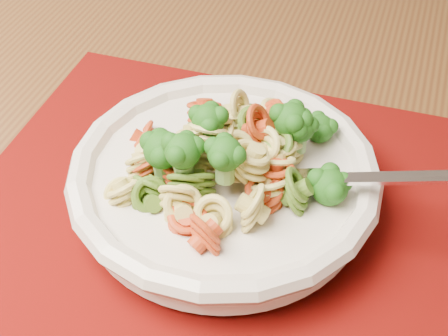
# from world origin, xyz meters

# --- Properties ---
(dining_table) EXTENTS (1.64, 1.22, 0.77)m
(dining_table) POSITION_xyz_m (0.68, 0.08, 0.67)
(dining_table) COLOR #563618
(dining_table) RESTS_ON ground
(placemat) EXTENTS (0.48, 0.41, 0.00)m
(placemat) POSITION_xyz_m (0.68, -0.06, 0.77)
(placemat) COLOR #510303
(placemat) RESTS_ON dining_table
(pasta_bowl) EXTENTS (0.24, 0.24, 0.05)m
(pasta_bowl) POSITION_xyz_m (0.67, -0.05, 0.80)
(pasta_bowl) COLOR beige
(pasta_bowl) RESTS_ON placemat
(pasta_broccoli_heap) EXTENTS (0.20, 0.20, 0.06)m
(pasta_broccoli_heap) POSITION_xyz_m (0.67, -0.05, 0.82)
(pasta_broccoli_heap) COLOR #DFCE6E
(pasta_broccoli_heap) RESTS_ON pasta_bowl
(fork) EXTENTS (0.18, 0.06, 0.08)m
(fork) POSITION_xyz_m (0.73, -0.06, 0.81)
(fork) COLOR silver
(fork) RESTS_ON pasta_bowl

